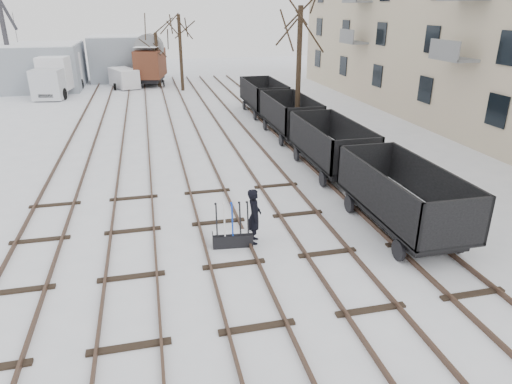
{
  "coord_description": "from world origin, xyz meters",
  "views": [
    {
      "loc": [
        -2.1,
        -11.74,
        7.23
      ],
      "look_at": [
        1.32,
        2.68,
        1.2
      ],
      "focal_mm": 32.0,
      "sensor_mm": 36.0,
      "label": 1
    }
  ],
  "objects_px": {
    "freight_wagon_a": "(401,207)",
    "lorry": "(58,75)",
    "crane": "(12,66)",
    "box_van_wagon": "(150,62)",
    "ground_frame": "(233,238)",
    "panel_van": "(124,78)",
    "worker": "(254,216)"
  },
  "relations": [
    {
      "from": "crane",
      "to": "box_van_wagon",
      "type": "bearing_deg",
      "value": 3.92
    },
    {
      "from": "worker",
      "to": "panel_van",
      "type": "distance_m",
      "value": 33.53
    },
    {
      "from": "worker",
      "to": "lorry",
      "type": "bearing_deg",
      "value": 32.67
    },
    {
      "from": "worker",
      "to": "lorry",
      "type": "height_order",
      "value": "lorry"
    },
    {
      "from": "ground_frame",
      "to": "worker",
      "type": "bearing_deg",
      "value": 13.43
    },
    {
      "from": "box_van_wagon",
      "to": "lorry",
      "type": "distance_m",
      "value": 8.83
    },
    {
      "from": "freight_wagon_a",
      "to": "ground_frame",
      "type": "bearing_deg",
      "value": 177.57
    },
    {
      "from": "panel_van",
      "to": "crane",
      "type": "height_order",
      "value": "crane"
    },
    {
      "from": "lorry",
      "to": "worker",
      "type": "bearing_deg",
      "value": -62.31
    },
    {
      "from": "freight_wagon_a",
      "to": "box_van_wagon",
      "type": "bearing_deg",
      "value": 102.33
    },
    {
      "from": "ground_frame",
      "to": "worker",
      "type": "relative_size",
      "value": 0.8
    },
    {
      "from": "freight_wagon_a",
      "to": "lorry",
      "type": "bearing_deg",
      "value": 116.77
    },
    {
      "from": "lorry",
      "to": "panel_van",
      "type": "xyz_separation_m",
      "value": [
        5.44,
        2.59,
        -0.78
      ]
    },
    {
      "from": "ground_frame",
      "to": "freight_wagon_a",
      "type": "height_order",
      "value": "freight_wagon_a"
    },
    {
      "from": "ground_frame",
      "to": "worker",
      "type": "height_order",
      "value": "worker"
    },
    {
      "from": "worker",
      "to": "freight_wagon_a",
      "type": "distance_m",
      "value": 5.07
    },
    {
      "from": "lorry",
      "to": "panel_van",
      "type": "height_order",
      "value": "lorry"
    },
    {
      "from": "worker",
      "to": "box_van_wagon",
      "type": "bearing_deg",
      "value": 17.81
    },
    {
      "from": "box_van_wagon",
      "to": "panel_van",
      "type": "distance_m",
      "value": 3.07
    },
    {
      "from": "lorry",
      "to": "panel_van",
      "type": "distance_m",
      "value": 6.07
    },
    {
      "from": "ground_frame",
      "to": "box_van_wagon",
      "type": "relative_size",
      "value": 0.28
    },
    {
      "from": "ground_frame",
      "to": "worker",
      "type": "xyz_separation_m",
      "value": [
        0.75,
        0.1,
        0.65
      ]
    },
    {
      "from": "ground_frame",
      "to": "crane",
      "type": "relative_size",
      "value": 0.17
    },
    {
      "from": "freight_wagon_a",
      "to": "crane",
      "type": "distance_m",
      "value": 39.27
    },
    {
      "from": "lorry",
      "to": "ground_frame",
      "type": "bearing_deg",
      "value": -63.63
    },
    {
      "from": "freight_wagon_a",
      "to": "worker",
      "type": "bearing_deg",
      "value": 176.09
    },
    {
      "from": "worker",
      "to": "crane",
      "type": "bearing_deg",
      "value": 37.5
    },
    {
      "from": "ground_frame",
      "to": "panel_van",
      "type": "relative_size",
      "value": 0.34
    },
    {
      "from": "worker",
      "to": "freight_wagon_a",
      "type": "height_order",
      "value": "freight_wagon_a"
    },
    {
      "from": "ground_frame",
      "to": "panel_van",
      "type": "xyz_separation_m",
      "value": [
        -4.34,
        33.25,
        0.65
      ]
    },
    {
      "from": "box_van_wagon",
      "to": "panel_van",
      "type": "bearing_deg",
      "value": -147.22
    },
    {
      "from": "ground_frame",
      "to": "freight_wagon_a",
      "type": "xyz_separation_m",
      "value": [
        5.81,
        -0.25,
        0.6
      ]
    }
  ]
}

